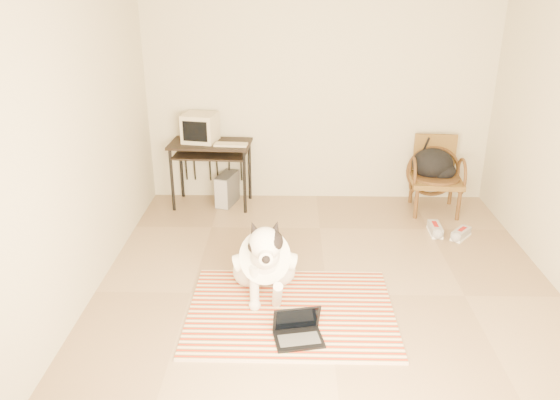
{
  "coord_description": "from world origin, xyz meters",
  "views": [
    {
      "loc": [
        -0.32,
        -4.01,
        2.53
      ],
      "look_at": [
        -0.4,
        -0.07,
        0.9
      ],
      "focal_mm": 35.0,
      "sensor_mm": 36.0,
      "label": 1
    }
  ],
  "objects_px": {
    "crt_monitor": "(200,128)",
    "rattan_chair": "(436,175)",
    "pc_tower": "(227,189)",
    "dog": "(265,261)",
    "backpack": "(434,165)",
    "computer_desk": "(211,152)",
    "laptop": "(298,331)"
  },
  "relations": [
    {
      "from": "crt_monitor",
      "to": "rattan_chair",
      "type": "xyz_separation_m",
      "value": [
        2.69,
        -0.14,
        -0.5
      ]
    },
    {
      "from": "pc_tower",
      "to": "rattan_chair",
      "type": "relative_size",
      "value": 0.5
    },
    {
      "from": "dog",
      "to": "backpack",
      "type": "xyz_separation_m",
      "value": [
        1.83,
        1.89,
        0.22
      ]
    },
    {
      "from": "computer_desk",
      "to": "dog",
      "type": "bearing_deg",
      "value": -70.21
    },
    {
      "from": "crt_monitor",
      "to": "pc_tower",
      "type": "distance_m",
      "value": 0.79
    },
    {
      "from": "dog",
      "to": "rattan_chair",
      "type": "relative_size",
      "value": 1.33
    },
    {
      "from": "computer_desk",
      "to": "rattan_chair",
      "type": "height_order",
      "value": "rattan_chair"
    },
    {
      "from": "laptop",
      "to": "crt_monitor",
      "type": "height_order",
      "value": "crt_monitor"
    },
    {
      "from": "laptop",
      "to": "rattan_chair",
      "type": "height_order",
      "value": "rattan_chair"
    },
    {
      "from": "dog",
      "to": "rattan_chair",
      "type": "bearing_deg",
      "value": 45.44
    },
    {
      "from": "crt_monitor",
      "to": "rattan_chair",
      "type": "height_order",
      "value": "crt_monitor"
    },
    {
      "from": "crt_monitor",
      "to": "rattan_chair",
      "type": "bearing_deg",
      "value": -3.05
    },
    {
      "from": "computer_desk",
      "to": "pc_tower",
      "type": "relative_size",
      "value": 2.22
    },
    {
      "from": "computer_desk",
      "to": "backpack",
      "type": "bearing_deg",
      "value": -1.95
    },
    {
      "from": "laptop",
      "to": "rattan_chair",
      "type": "relative_size",
      "value": 0.47
    },
    {
      "from": "crt_monitor",
      "to": "laptop",
      "type": "bearing_deg",
      "value": -67.52
    },
    {
      "from": "laptop",
      "to": "backpack",
      "type": "height_order",
      "value": "backpack"
    },
    {
      "from": "crt_monitor",
      "to": "pc_tower",
      "type": "bearing_deg",
      "value": -4.83
    },
    {
      "from": "laptop",
      "to": "crt_monitor",
      "type": "bearing_deg",
      "value": 112.48
    },
    {
      "from": "dog",
      "to": "computer_desk",
      "type": "bearing_deg",
      "value": 109.79
    },
    {
      "from": "computer_desk",
      "to": "pc_tower",
      "type": "distance_m",
      "value": 0.5
    },
    {
      "from": "laptop",
      "to": "rattan_chair",
      "type": "xyz_separation_m",
      "value": [
        1.59,
        2.51,
        0.34
      ]
    },
    {
      "from": "computer_desk",
      "to": "rattan_chair",
      "type": "distance_m",
      "value": 2.58
    },
    {
      "from": "dog",
      "to": "backpack",
      "type": "relative_size",
      "value": 2.3
    },
    {
      "from": "pc_tower",
      "to": "rattan_chair",
      "type": "bearing_deg",
      "value": -2.84
    },
    {
      "from": "laptop",
      "to": "backpack",
      "type": "relative_size",
      "value": 0.81
    },
    {
      "from": "crt_monitor",
      "to": "pc_tower",
      "type": "height_order",
      "value": "crt_monitor"
    },
    {
      "from": "crt_monitor",
      "to": "rattan_chair",
      "type": "relative_size",
      "value": 0.5
    },
    {
      "from": "backpack",
      "to": "computer_desk",
      "type": "bearing_deg",
      "value": 178.05
    },
    {
      "from": "dog",
      "to": "rattan_chair",
      "type": "height_order",
      "value": "rattan_chair"
    },
    {
      "from": "backpack",
      "to": "dog",
      "type": "bearing_deg",
      "value": -134.19
    },
    {
      "from": "crt_monitor",
      "to": "backpack",
      "type": "bearing_deg",
      "value": -3.16
    }
  ]
}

